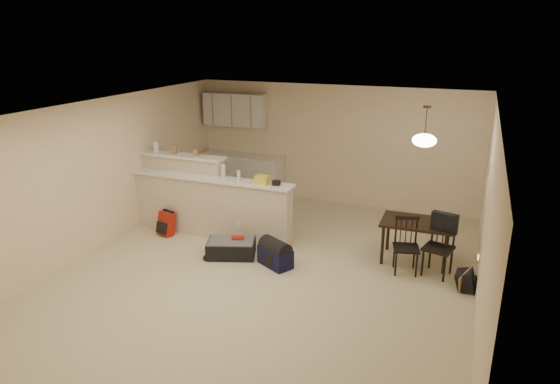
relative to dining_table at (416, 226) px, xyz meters
The scene contains 21 objects.
room 2.44m from the dining_table, 150.36° to the right, with size 7.00×7.02×2.50m.
breakfast_bar 3.80m from the dining_table, behind, with size 3.08×0.58×1.39m.
upper_cabinets 4.93m from the dining_table, 153.02° to the left, with size 1.40×0.34×0.70m, color white.
kitchen_counter 4.52m from the dining_table, 153.34° to the left, with size 1.80×0.60×0.90m, color white.
thermostat 1.36m from the dining_table, 22.39° to the left, with size 0.02×0.12×0.12m, color beige.
jar 4.87m from the dining_table, behind, with size 0.10×0.10×0.20m, color silver.
cereal_box 4.49m from the dining_table, behind, with size 0.10×0.07×0.16m, color #99734F.
small_box 4.03m from the dining_table, behind, with size 0.08×0.06×0.12m, color #99734F.
bottle_a 3.34m from the dining_table, behind, with size 0.07×0.07×0.26m, color silver.
bottle_b 3.05m from the dining_table, behind, with size 0.06×0.06×0.18m, color silver.
bag_lump 2.62m from the dining_table, behind, with size 0.22×0.18×0.14m, color #99734F.
pouch 2.36m from the dining_table, behind, with size 0.12×0.10×0.08m, color #99734F.
dining_table is the anchor object (origin of this frame).
pendant_lamp 1.39m from the dining_table, ahead, with size 0.36×0.36×0.62m.
dining_chair_near 0.50m from the dining_table, 99.83° to the right, with size 0.38×0.36×0.86m, color black, non-canonical shape.
dining_chair_far 0.55m from the dining_table, 44.63° to the right, with size 0.41×0.39×0.93m, color black, non-canonical shape.
suitcase 3.00m from the dining_table, 161.91° to the right, with size 0.77×0.50×0.26m, color black.
red_backpack 4.37m from the dining_table, behind, with size 0.29×0.18×0.43m, color #AD2113.
navy_duffel 2.28m from the dining_table, 153.84° to the right, with size 0.56×0.30×0.30m, color #101233.
black_daypack 1.15m from the dining_table, 39.86° to the right, with size 0.31×0.22×0.27m, color black.
cardboard_sheet 1.16m from the dining_table, 40.48° to the right, with size 0.38×0.02×0.29m, color #99734F.
Camera 1 is at (2.74, -6.44, 3.55)m, focal length 32.00 mm.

